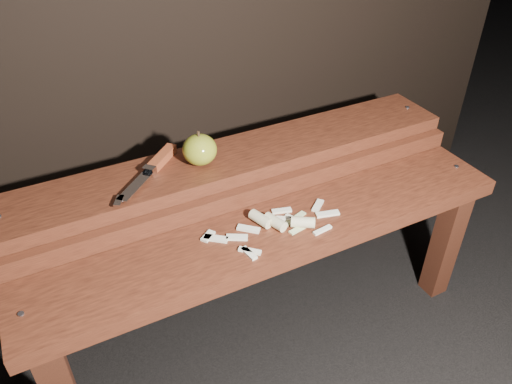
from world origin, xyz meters
name	(u,v)px	position (x,y,z in m)	size (l,w,h in m)	color
ground	(265,328)	(0.00, 0.00, 0.00)	(60.00, 60.00, 0.00)	black
bench_front_tier	(279,251)	(0.00, -0.06, 0.35)	(1.20, 0.20, 0.42)	#36170D
bench_rear_tier	(238,182)	(0.00, 0.17, 0.41)	(1.20, 0.21, 0.50)	#36170D
apple	(200,150)	(-0.10, 0.17, 0.54)	(0.08, 0.08, 0.09)	olive
knife	(156,165)	(-0.20, 0.20, 0.51)	(0.20, 0.19, 0.02)	brown
apple_scraps	(277,223)	(0.00, -0.05, 0.43)	(0.34, 0.14, 0.03)	beige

